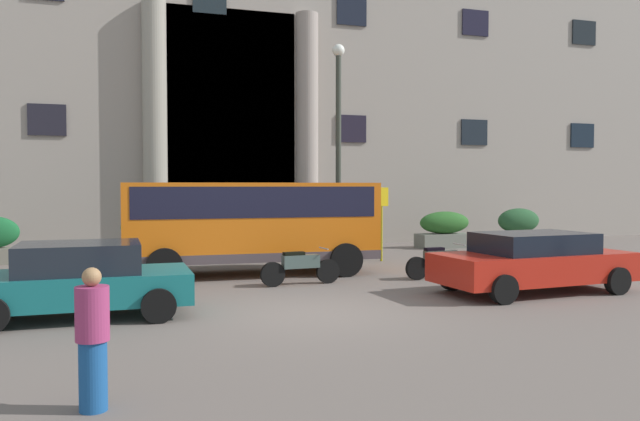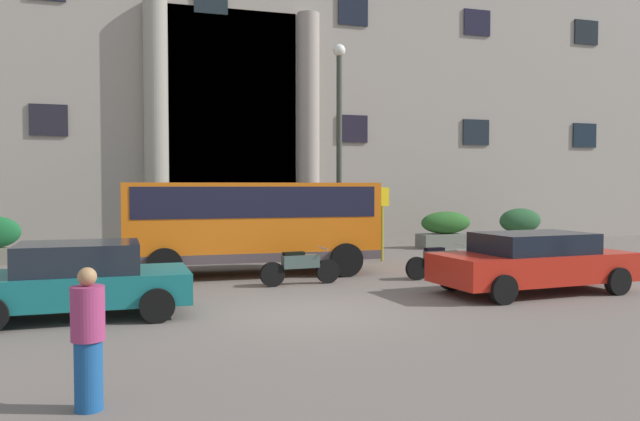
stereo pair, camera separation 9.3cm
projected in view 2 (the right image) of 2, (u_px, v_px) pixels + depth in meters
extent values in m
cube|color=#665B55|center=(309.00, 316.00, 12.11)|extent=(80.00, 64.00, 0.12)
cube|color=black|center=(234.00, 129.00, 24.61)|extent=(4.99, 0.12, 9.24)
cylinder|color=gray|center=(156.00, 126.00, 23.42)|extent=(0.89, 0.89, 9.24)
cylinder|color=gray|center=(308.00, 131.00, 25.21)|extent=(0.89, 0.89, 9.24)
cube|color=black|center=(49.00, 120.00, 22.49)|extent=(1.28, 0.08, 1.11)
cube|color=black|center=(353.00, 129.00, 26.01)|extent=(1.28, 0.08, 1.11)
cube|color=black|center=(476.00, 132.00, 27.76)|extent=(1.28, 0.08, 1.11)
cube|color=black|center=(585.00, 135.00, 29.52)|extent=(1.28, 0.08, 1.11)
cube|color=black|center=(353.00, 12.00, 25.81)|extent=(1.28, 0.08, 1.11)
cube|color=black|center=(477.00, 23.00, 27.57)|extent=(1.28, 0.08, 1.11)
cube|color=black|center=(586.00, 32.00, 29.33)|extent=(1.28, 0.08, 1.11)
cube|color=orange|center=(251.00, 220.00, 17.28)|extent=(6.80, 2.45, 2.06)
cube|color=black|center=(251.00, 201.00, 17.26)|extent=(6.39, 2.46, 0.80)
cube|color=black|center=(365.00, 207.00, 18.16)|extent=(0.13, 1.86, 1.00)
cube|color=#4C4044|center=(251.00, 254.00, 17.32)|extent=(6.80, 2.49, 0.24)
cylinder|color=black|center=(323.00, 252.00, 19.02)|extent=(0.91, 0.31, 0.90)
cylinder|color=black|center=(346.00, 260.00, 16.90)|extent=(0.91, 0.31, 0.90)
cylinder|color=black|center=(162.00, 256.00, 17.75)|extent=(0.91, 0.31, 0.90)
cylinder|color=black|center=(164.00, 266.00, 15.63)|extent=(0.91, 0.31, 0.90)
cylinder|color=#9D9616|center=(382.00, 225.00, 20.36)|extent=(0.08, 0.08, 2.32)
cube|color=yellow|center=(383.00, 197.00, 20.29)|extent=(0.44, 0.03, 0.60)
cube|color=slate|center=(446.00, 241.00, 24.72)|extent=(2.19, 0.93, 0.54)
ellipsoid|color=#275B23|center=(446.00, 223.00, 24.69)|extent=(2.10, 0.84, 0.87)
cube|color=slate|center=(287.00, 244.00, 22.97)|extent=(1.57, 0.72, 0.65)
ellipsoid|color=#224E22|center=(287.00, 220.00, 22.94)|extent=(1.50, 0.65, 1.10)
cube|color=slate|center=(152.00, 250.00, 21.14)|extent=(1.99, 0.83, 0.54)
ellipsoid|color=#316137|center=(151.00, 227.00, 21.11)|extent=(1.91, 0.74, 1.03)
cube|color=slate|center=(520.00, 240.00, 25.36)|extent=(1.92, 0.97, 0.53)
ellipsoid|color=#234D2A|center=(520.00, 221.00, 25.33)|extent=(1.84, 0.87, 0.99)
cube|color=#156668|center=(79.00, 287.00, 11.71)|extent=(3.96, 1.86, 0.57)
cube|color=black|center=(79.00, 257.00, 11.69)|extent=(2.14, 1.64, 0.54)
cylinder|color=black|center=(152.00, 289.00, 13.02)|extent=(0.62, 0.20, 0.62)
cylinder|color=black|center=(157.00, 305.00, 11.25)|extent=(0.62, 0.20, 0.62)
cylinder|color=black|center=(7.00, 296.00, 12.20)|extent=(0.62, 0.20, 0.62)
cube|color=#B62014|center=(533.00, 267.00, 14.39)|extent=(4.67, 2.18, 0.64)
cube|color=black|center=(534.00, 243.00, 14.37)|extent=(2.57, 1.81, 0.46)
cylinder|color=black|center=(557.00, 271.00, 15.84)|extent=(0.63, 0.24, 0.62)
cylinder|color=black|center=(618.00, 281.00, 14.09)|extent=(0.63, 0.24, 0.62)
cylinder|color=black|center=(452.00, 277.00, 14.71)|extent=(0.63, 0.24, 0.62)
cylinder|color=black|center=(503.00, 290.00, 12.96)|extent=(0.63, 0.24, 0.62)
cylinder|color=black|center=(463.00, 266.00, 16.79)|extent=(0.60, 0.13, 0.60)
cylinder|color=black|center=(417.00, 268.00, 16.31)|extent=(0.61, 0.15, 0.60)
cube|color=#454943|center=(440.00, 257.00, 16.54)|extent=(0.90, 0.28, 0.32)
cube|color=black|center=(434.00, 250.00, 16.47)|extent=(0.53, 0.22, 0.12)
cylinder|color=#A5A5A8|center=(460.00, 244.00, 16.73)|extent=(0.06, 0.55, 0.03)
cylinder|color=black|center=(328.00, 271.00, 15.77)|extent=(0.61, 0.15, 0.60)
cylinder|color=black|center=(272.00, 274.00, 15.22)|extent=(0.61, 0.17, 0.60)
cube|color=#3F504C|center=(301.00, 261.00, 15.48)|extent=(0.94, 0.32, 0.32)
cube|color=black|center=(294.00, 254.00, 15.41)|extent=(0.53, 0.24, 0.12)
cylinder|color=#A5A5A8|center=(324.00, 248.00, 15.70)|extent=(0.08, 0.55, 0.03)
cylinder|color=#184B8B|center=(89.00, 375.00, 6.87)|extent=(0.30, 0.30, 0.77)
cylinder|color=#963160|center=(88.00, 313.00, 6.85)|extent=(0.36, 0.36, 0.59)
sphere|color=#A1774D|center=(87.00, 277.00, 6.83)|extent=(0.20, 0.20, 0.20)
cylinder|color=#333930|center=(339.00, 158.00, 20.69)|extent=(0.18, 0.18, 6.64)
sphere|color=white|center=(339.00, 50.00, 20.54)|extent=(0.40, 0.40, 0.40)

